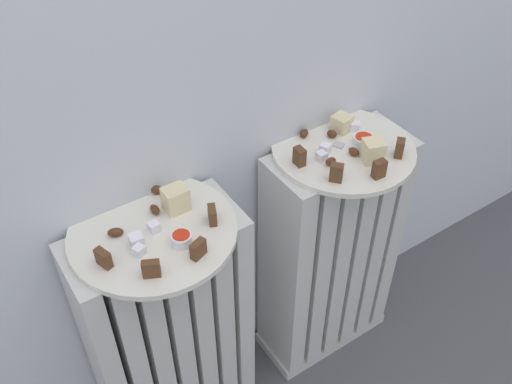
% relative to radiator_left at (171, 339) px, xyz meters
% --- Properties ---
extents(radiator_left, '(0.35, 0.16, 0.66)m').
position_rel_radiator_left_xyz_m(radiator_left, '(0.00, 0.00, 0.00)').
color(radiator_left, silver).
rests_on(radiator_left, ground_plane).
extents(radiator_right, '(0.35, 0.16, 0.66)m').
position_rel_radiator_left_xyz_m(radiator_right, '(0.45, 0.00, 0.00)').
color(radiator_right, silver).
rests_on(radiator_right, ground_plane).
extents(plate_left, '(0.31, 0.31, 0.01)m').
position_rel_radiator_left_xyz_m(plate_left, '(0.00, 0.00, 0.34)').
color(plate_left, silver).
rests_on(plate_left, radiator_left).
extents(plate_right, '(0.31, 0.31, 0.01)m').
position_rel_radiator_left_xyz_m(plate_right, '(0.45, 0.00, 0.34)').
color(plate_right, silver).
rests_on(plate_right, radiator_right).
extents(dark_cake_slice_left_0, '(0.02, 0.03, 0.03)m').
position_rel_radiator_left_xyz_m(dark_cake_slice_left_0, '(-0.10, -0.03, 0.36)').
color(dark_cake_slice_left_0, '#56351E').
rests_on(dark_cake_slice_left_0, plate_left).
extents(dark_cake_slice_left_1, '(0.03, 0.03, 0.03)m').
position_rel_radiator_left_xyz_m(dark_cake_slice_left_1, '(-0.05, -0.10, 0.36)').
color(dark_cake_slice_left_1, '#56351E').
rests_on(dark_cake_slice_left_1, plate_left).
extents(dark_cake_slice_left_2, '(0.03, 0.02, 0.03)m').
position_rel_radiator_left_xyz_m(dark_cake_slice_left_2, '(0.04, -0.10, 0.36)').
color(dark_cake_slice_left_2, '#56351E').
rests_on(dark_cake_slice_left_2, plate_left).
extents(dark_cake_slice_left_3, '(0.02, 0.03, 0.03)m').
position_rel_radiator_left_xyz_m(dark_cake_slice_left_3, '(0.10, -0.04, 0.36)').
color(dark_cake_slice_left_3, '#56351E').
rests_on(dark_cake_slice_left_3, plate_left).
extents(marble_cake_slice_left_0, '(0.04, 0.04, 0.05)m').
position_rel_radiator_left_xyz_m(marble_cake_slice_left_0, '(0.06, 0.02, 0.37)').
color(marble_cake_slice_left_0, beige).
rests_on(marble_cake_slice_left_0, plate_left).
extents(turkish_delight_left_0, '(0.03, 0.03, 0.02)m').
position_rel_radiator_left_xyz_m(turkish_delight_left_0, '(-0.04, -0.02, 0.36)').
color(turkish_delight_left_0, white).
rests_on(turkish_delight_left_0, plate_left).
extents(turkish_delight_left_1, '(0.02, 0.02, 0.02)m').
position_rel_radiator_left_xyz_m(turkish_delight_left_1, '(0.00, -0.01, 0.36)').
color(turkish_delight_left_1, white).
rests_on(turkish_delight_left_1, plate_left).
extents(turkish_delight_left_2, '(0.02, 0.02, 0.02)m').
position_rel_radiator_left_xyz_m(turkish_delight_left_2, '(-0.05, -0.04, 0.36)').
color(turkish_delight_left_2, white).
rests_on(turkish_delight_left_2, plate_left).
extents(medjool_date_left_0, '(0.03, 0.03, 0.02)m').
position_rel_radiator_left_xyz_m(medjool_date_left_0, '(-0.06, 0.02, 0.35)').
color(medjool_date_left_0, '#4C2814').
rests_on(medjool_date_left_0, plate_left).
extents(medjool_date_left_1, '(0.03, 0.03, 0.02)m').
position_rel_radiator_left_xyz_m(medjool_date_left_1, '(0.05, 0.09, 0.35)').
color(medjool_date_left_1, '#4C2814').
rests_on(medjool_date_left_1, plate_left).
extents(medjool_date_left_2, '(0.02, 0.03, 0.02)m').
position_rel_radiator_left_xyz_m(medjool_date_left_2, '(0.02, 0.04, 0.35)').
color(medjool_date_left_2, '#4C2814').
rests_on(medjool_date_left_2, plate_left).
extents(jam_bowl_left, '(0.04, 0.04, 0.02)m').
position_rel_radiator_left_xyz_m(jam_bowl_left, '(0.03, -0.06, 0.36)').
color(jam_bowl_left, white).
rests_on(jam_bowl_left, plate_left).
extents(dark_cake_slice_right_0, '(0.02, 0.03, 0.04)m').
position_rel_radiator_left_xyz_m(dark_cake_slice_right_0, '(0.34, 0.00, 0.37)').
color(dark_cake_slice_right_0, '#56351E').
rests_on(dark_cake_slice_right_0, plate_right).
extents(dark_cake_slice_right_1, '(0.03, 0.03, 0.04)m').
position_rel_radiator_left_xyz_m(dark_cake_slice_right_1, '(0.37, -0.08, 0.37)').
color(dark_cake_slice_right_1, '#56351E').
rests_on(dark_cake_slice_right_1, plate_right).
extents(dark_cake_slice_right_2, '(0.03, 0.02, 0.04)m').
position_rel_radiator_left_xyz_m(dark_cake_slice_right_2, '(0.44, -0.12, 0.37)').
color(dark_cake_slice_right_2, '#56351E').
rests_on(dark_cake_slice_right_2, plate_right).
extents(dark_cake_slice_right_3, '(0.03, 0.03, 0.04)m').
position_rel_radiator_left_xyz_m(dark_cake_slice_right_3, '(0.53, -0.09, 0.37)').
color(dark_cake_slice_right_3, '#56351E').
rests_on(dark_cake_slice_right_3, plate_right).
extents(marble_cake_slice_right_0, '(0.05, 0.05, 0.04)m').
position_rel_radiator_left_xyz_m(marble_cake_slice_right_0, '(0.49, 0.05, 0.36)').
color(marble_cake_slice_right_0, beige).
rests_on(marble_cake_slice_right_0, plate_right).
extents(marble_cake_slice_right_1, '(0.05, 0.05, 0.05)m').
position_rel_radiator_left_xyz_m(marble_cake_slice_right_1, '(0.47, -0.07, 0.37)').
color(marble_cake_slice_right_1, beige).
rests_on(marble_cake_slice_right_1, plate_right).
extents(turkish_delight_right_0, '(0.03, 0.03, 0.02)m').
position_rel_radiator_left_xyz_m(turkish_delight_right_0, '(0.51, 0.03, 0.36)').
color(turkish_delight_right_0, white).
rests_on(turkish_delight_right_0, plate_right).
extents(turkish_delight_right_1, '(0.02, 0.02, 0.02)m').
position_rel_radiator_left_xyz_m(turkish_delight_right_1, '(0.38, -0.01, 0.36)').
color(turkish_delight_right_1, white).
rests_on(turkish_delight_right_1, plate_right).
extents(turkish_delight_right_2, '(0.03, 0.03, 0.02)m').
position_rel_radiator_left_xyz_m(turkish_delight_right_2, '(0.41, 0.01, 0.36)').
color(turkish_delight_right_2, white).
rests_on(turkish_delight_right_2, plate_right).
extents(medjool_date_right_0, '(0.02, 0.02, 0.02)m').
position_rel_radiator_left_xyz_m(medjool_date_right_0, '(0.39, -0.03, 0.36)').
color(medjool_date_right_0, '#4C2814').
rests_on(medjool_date_right_0, plate_right).
extents(medjool_date_right_1, '(0.03, 0.03, 0.02)m').
position_rel_radiator_left_xyz_m(medjool_date_right_1, '(0.45, 0.04, 0.35)').
color(medjool_date_right_1, '#4C2814').
rests_on(medjool_date_right_1, plate_right).
extents(medjool_date_right_2, '(0.02, 0.03, 0.01)m').
position_rel_radiator_left_xyz_m(medjool_date_right_2, '(0.45, -0.03, 0.35)').
color(medjool_date_right_2, '#4C2814').
rests_on(medjool_date_right_2, plate_right).
extents(medjool_date_right_3, '(0.03, 0.03, 0.02)m').
position_rel_radiator_left_xyz_m(medjool_date_right_3, '(0.40, 0.08, 0.35)').
color(medjool_date_right_3, '#4C2814').
rests_on(medjool_date_right_3, plate_right).
extents(jam_bowl_right, '(0.04, 0.04, 0.02)m').
position_rel_radiator_left_xyz_m(jam_bowl_right, '(0.49, -0.02, 0.36)').
color(jam_bowl_right, white).
rests_on(jam_bowl_right, plate_right).
extents(fork, '(0.06, 0.08, 0.00)m').
position_rel_radiator_left_xyz_m(fork, '(0.46, -0.01, 0.35)').
color(fork, '#B7B7BC').
rests_on(fork, plate_right).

